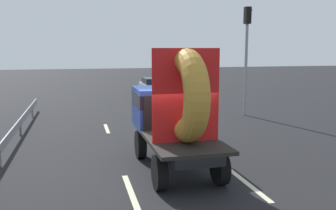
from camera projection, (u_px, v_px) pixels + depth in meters
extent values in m
plane|color=black|center=(167.00, 172.00, 11.11)|extent=(120.00, 120.00, 0.00)
cylinder|color=black|center=(140.00, 144.00, 12.47)|extent=(0.28, 0.95, 0.95)
cylinder|color=black|center=(188.00, 141.00, 12.88)|extent=(0.28, 0.95, 0.95)
cylinder|color=black|center=(159.00, 173.00, 9.62)|extent=(0.28, 0.95, 0.95)
cylinder|color=black|center=(220.00, 168.00, 10.03)|extent=(0.28, 0.95, 0.95)
cube|color=black|center=(176.00, 140.00, 11.18)|extent=(1.30, 4.76, 0.25)
cube|color=navy|center=(165.00, 107.00, 12.48)|extent=(2.00, 1.79, 1.35)
cube|color=black|center=(165.00, 99.00, 12.39)|extent=(2.02, 1.70, 0.44)
cube|color=black|center=(184.00, 142.00, 10.30)|extent=(2.00, 2.97, 0.10)
cube|color=black|center=(172.00, 112.00, 11.58)|extent=(1.80, 0.08, 1.10)
torus|color=#B7842D|center=(186.00, 96.00, 9.95)|extent=(0.67, 2.57, 2.57)
cube|color=red|center=(186.00, 96.00, 9.95)|extent=(1.90, 0.03, 2.57)
cylinder|color=black|center=(141.00, 89.00, 31.48)|extent=(0.21, 0.62, 0.62)
cylinder|color=black|center=(159.00, 88.00, 31.84)|extent=(0.21, 0.62, 0.62)
cylinder|color=black|center=(147.00, 92.00, 28.98)|extent=(0.21, 0.62, 0.62)
cylinder|color=black|center=(165.00, 91.00, 29.34)|extent=(0.21, 0.62, 0.62)
cube|color=silver|center=(153.00, 87.00, 30.37)|extent=(1.74, 4.06, 0.53)
cube|color=black|center=(153.00, 81.00, 30.20)|extent=(1.57, 2.27, 0.48)
cylinder|color=gray|center=(246.00, 70.00, 20.20)|extent=(0.16, 0.16, 5.05)
cube|color=black|center=(248.00, 15.00, 19.75)|extent=(0.30, 0.36, 0.90)
sphere|color=yellow|center=(251.00, 10.00, 19.74)|extent=(0.20, 0.20, 0.20)
cube|color=gray|center=(11.00, 134.00, 13.63)|extent=(0.06, 17.89, 0.32)
cylinder|color=slate|center=(20.00, 129.00, 15.81)|extent=(0.10, 0.10, 0.55)
cylinder|color=slate|center=(32.00, 112.00, 20.10)|extent=(0.10, 0.10, 0.55)
cube|color=beige|center=(131.00, 194.00, 9.42)|extent=(0.16, 2.79, 0.01)
cube|color=beige|center=(107.00, 128.00, 17.13)|extent=(0.16, 2.02, 0.01)
cube|color=beige|center=(245.00, 182.00, 10.27)|extent=(0.16, 2.95, 0.01)
cube|color=beige|center=(173.00, 125.00, 17.84)|extent=(0.16, 2.43, 0.01)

